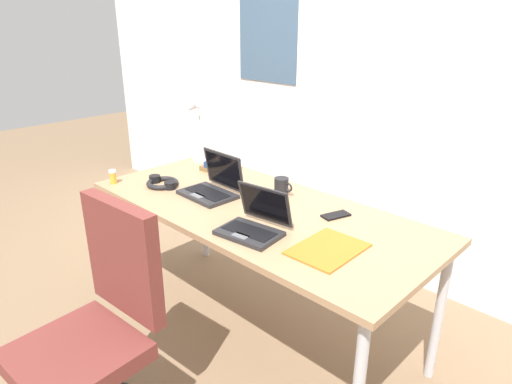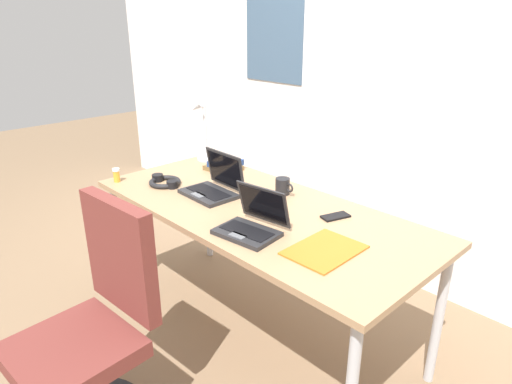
{
  "view_description": "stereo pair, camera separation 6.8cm",
  "coord_description": "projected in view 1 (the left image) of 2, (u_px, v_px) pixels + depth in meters",
  "views": [
    {
      "loc": [
        1.44,
        -1.47,
        1.63
      ],
      "look_at": [
        0.0,
        0.0,
        0.82
      ],
      "focal_mm": 31.64,
      "sensor_mm": 36.0,
      "label": 1
    },
    {
      "loc": [
        1.49,
        -1.42,
        1.63
      ],
      "look_at": [
        0.0,
        0.0,
        0.82
      ],
      "focal_mm": 31.64,
      "sensor_mm": 36.0,
      "label": 2
    }
  ],
  "objects": [
    {
      "name": "ground_plane",
      "position": [
        256.0,
        329.0,
        2.51
      ],
      "size": [
        12.0,
        12.0,
        0.0
      ],
      "primitive_type": "plane",
      "color": "#7A6047"
    },
    {
      "name": "cell_phone",
      "position": [
        336.0,
        215.0,
        2.14
      ],
      "size": [
        0.1,
        0.15,
        0.01
      ],
      "primitive_type": "cube",
      "rotation": [
        0.0,
        0.0,
        -0.31
      ],
      "color": "black",
      "rests_on": "desk"
    },
    {
      "name": "coffee_mug",
      "position": [
        282.0,
        186.0,
        2.39
      ],
      "size": [
        0.11,
        0.08,
        0.09
      ],
      "color": "black",
      "rests_on": "desk"
    },
    {
      "name": "pill_bottle",
      "position": [
        113.0,
        176.0,
        2.54
      ],
      "size": [
        0.04,
        0.04,
        0.08
      ],
      "color": "gold",
      "rests_on": "desk"
    },
    {
      "name": "desk",
      "position": [
        256.0,
        217.0,
        2.26
      ],
      "size": [
        1.8,
        0.8,
        0.74
      ],
      "color": "#9E7A56",
      "rests_on": "ground_plane"
    },
    {
      "name": "paper_folder_mid_desk",
      "position": [
        328.0,
        249.0,
        1.83
      ],
      "size": [
        0.24,
        0.31,
        0.01
      ],
      "primitive_type": "cube",
      "rotation": [
        0.0,
        0.0,
        0.02
      ],
      "color": "orange",
      "rests_on": "desk"
    },
    {
      "name": "office_chair",
      "position": [
        95.0,
        348.0,
        1.79
      ],
      "size": [
        0.52,
        0.55,
        0.97
      ],
      "color": "black",
      "rests_on": "ground_plane"
    },
    {
      "name": "book_stack",
      "position": [
        221.0,
        166.0,
        2.76
      ],
      "size": [
        0.22,
        0.2,
        0.06
      ],
      "color": "brown",
      "rests_on": "desk"
    },
    {
      "name": "wall_back",
      "position": [
        381.0,
        73.0,
        2.77
      ],
      "size": [
        6.0,
        0.13,
        2.6
      ],
      "color": "silver",
      "rests_on": "ground_plane"
    },
    {
      "name": "laptop_back_right",
      "position": [
        254.0,
        224.0,
        1.96
      ],
      "size": [
        0.29,
        0.27,
        0.2
      ],
      "color": "#232326",
      "rests_on": "desk"
    },
    {
      "name": "headphones",
      "position": [
        162.0,
        183.0,
        2.52
      ],
      "size": [
        0.21,
        0.18,
        0.04
      ],
      "color": "black",
      "rests_on": "desk"
    },
    {
      "name": "laptop_center",
      "position": [
        213.0,
        187.0,
        2.38
      ],
      "size": [
        0.3,
        0.24,
        0.22
      ],
      "color": "#232326",
      "rests_on": "desk"
    },
    {
      "name": "desk_lamp",
      "position": [
        197.0,
        132.0,
        2.87
      ],
      "size": [
        0.12,
        0.18,
        0.4
      ],
      "color": "silver",
      "rests_on": "desk"
    },
    {
      "name": "computer_mouse",
      "position": [
        258.0,
        198.0,
        2.3
      ],
      "size": [
        0.09,
        0.11,
        0.03
      ],
      "primitive_type": "ellipsoid",
      "rotation": [
        0.0,
        0.0,
        0.42
      ],
      "color": "black",
      "rests_on": "desk"
    }
  ]
}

